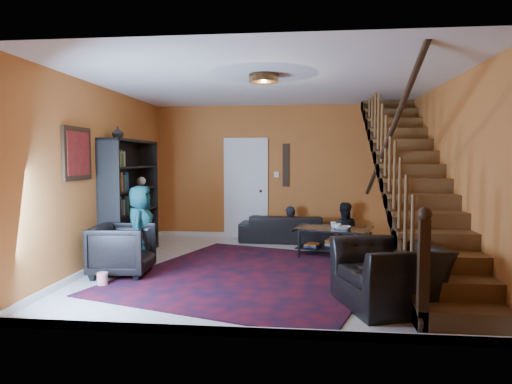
# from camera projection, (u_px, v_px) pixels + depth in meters

# --- Properties ---
(floor) EXTENTS (5.50, 5.50, 0.00)m
(floor) POSITION_uv_depth(u_px,v_px,m) (268.00, 268.00, 7.01)
(floor) COLOR beige
(floor) RESTS_ON ground
(room) EXTENTS (5.50, 5.50, 5.50)m
(room) POSITION_uv_depth(u_px,v_px,m) (203.00, 247.00, 8.47)
(room) COLOR #C0692A
(room) RESTS_ON ground
(staircase) EXTENTS (0.95, 5.02, 3.18)m
(staircase) POSITION_uv_depth(u_px,v_px,m) (412.00, 178.00, 6.68)
(staircase) COLOR brown
(staircase) RESTS_ON floor
(bookshelf) EXTENTS (0.35, 1.80, 2.00)m
(bookshelf) POSITION_uv_depth(u_px,v_px,m) (131.00, 201.00, 7.80)
(bookshelf) COLOR black
(bookshelf) RESTS_ON floor
(door) EXTENTS (0.82, 0.05, 2.05)m
(door) POSITION_uv_depth(u_px,v_px,m) (246.00, 190.00, 9.72)
(door) COLOR silver
(door) RESTS_ON floor
(framed_picture) EXTENTS (0.04, 0.74, 0.74)m
(framed_picture) POSITION_uv_depth(u_px,v_px,m) (77.00, 154.00, 6.27)
(framed_picture) COLOR maroon
(framed_picture) RESTS_ON room
(wall_hanging) EXTENTS (0.14, 0.03, 0.90)m
(wall_hanging) POSITION_uv_depth(u_px,v_px,m) (286.00, 165.00, 9.59)
(wall_hanging) COLOR black
(wall_hanging) RESTS_ON room
(ceiling_fixture) EXTENTS (0.40, 0.40, 0.10)m
(ceiling_fixture) POSITION_uv_depth(u_px,v_px,m) (264.00, 78.00, 6.02)
(ceiling_fixture) COLOR #3F2814
(ceiling_fixture) RESTS_ON room
(rug) EXTENTS (4.29, 4.60, 0.02)m
(rug) POSITION_uv_depth(u_px,v_px,m) (254.00, 274.00, 6.60)
(rug) COLOR #470C18
(rug) RESTS_ON floor
(sofa) EXTENTS (1.91, 0.82, 0.55)m
(sofa) POSITION_uv_depth(u_px,v_px,m) (287.00, 228.00, 9.25)
(sofa) COLOR black
(sofa) RESTS_ON floor
(armchair_left) EXTENTS (0.87, 0.85, 0.74)m
(armchair_left) POSITION_uv_depth(u_px,v_px,m) (122.00, 250.00, 6.55)
(armchair_left) COLOR black
(armchair_left) RESTS_ON floor
(armchair_right) EXTENTS (1.29, 1.38, 0.74)m
(armchair_right) POSITION_uv_depth(u_px,v_px,m) (388.00, 275.00, 5.15)
(armchair_right) COLOR black
(armchair_right) RESTS_ON floor
(person_adult_a) EXTENTS (0.45, 0.32, 1.17)m
(person_adult_a) POSITION_uv_depth(u_px,v_px,m) (290.00, 235.00, 9.31)
(person_adult_a) COLOR black
(person_adult_a) RESTS_ON sofa
(person_adult_b) EXTENTS (0.62, 0.49, 1.26)m
(person_adult_b) POSITION_uv_depth(u_px,v_px,m) (344.00, 233.00, 9.19)
(person_adult_b) COLOR black
(person_adult_b) RESTS_ON sofa
(person_child) EXTENTS (0.50, 0.68, 1.28)m
(person_child) POSITION_uv_depth(u_px,v_px,m) (140.00, 227.00, 6.97)
(person_child) COLOR #175859
(person_child) RESTS_ON armchair_left
(coffee_table) EXTENTS (1.42, 1.10, 0.48)m
(coffee_table) POSITION_uv_depth(u_px,v_px,m) (333.00, 239.00, 7.96)
(coffee_table) COLOR black
(coffee_table) RESTS_ON floor
(cup_a) EXTENTS (0.15, 0.15, 0.10)m
(cup_a) POSITION_uv_depth(u_px,v_px,m) (338.00, 226.00, 7.80)
(cup_a) COLOR #999999
(cup_a) RESTS_ON coffee_table
(cup_b) EXTENTS (0.14, 0.14, 0.10)m
(cup_b) POSITION_uv_depth(u_px,v_px,m) (334.00, 225.00, 8.00)
(cup_b) COLOR #999999
(cup_b) RESTS_ON coffee_table
(bowl) EXTENTS (0.26, 0.26, 0.06)m
(bowl) POSITION_uv_depth(u_px,v_px,m) (344.00, 228.00, 7.80)
(bowl) COLOR #999999
(bowl) RESTS_ON coffee_table
(vase) EXTENTS (0.18, 0.18, 0.19)m
(vase) POSITION_uv_depth(u_px,v_px,m) (118.00, 133.00, 7.22)
(vase) COLOR #999999
(vase) RESTS_ON bookshelf
(popcorn_bucket) EXTENTS (0.18, 0.18, 0.16)m
(popcorn_bucket) POSITION_uv_depth(u_px,v_px,m) (102.00, 279.00, 6.02)
(popcorn_bucket) COLOR red
(popcorn_bucket) RESTS_ON rug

